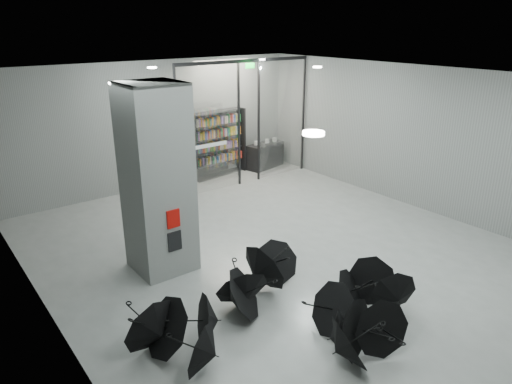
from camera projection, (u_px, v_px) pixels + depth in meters
room at (314, 141)px, 9.31m from camera, size 14.00×14.02×4.01m
column at (157, 180)px, 9.65m from camera, size 1.20×1.20×4.00m
fire_cabinet at (173, 219)px, 9.41m from camera, size 0.28×0.04×0.38m
info_panel at (175, 241)px, 9.58m from camera, size 0.30×0.03×0.42m
exit_sign at (250, 66)px, 14.29m from camera, size 0.30×0.06×0.15m
glass_partition at (246, 118)px, 15.00m from camera, size 5.06×0.08×4.00m
bookshelf at (218, 144)px, 16.11m from camera, size 2.09×0.70×2.26m
shop_counter at (265, 155)px, 17.21m from camera, size 1.60×0.91×0.90m
umbrella_cluster at (283, 314)px, 8.13m from camera, size 5.12×3.96×1.28m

